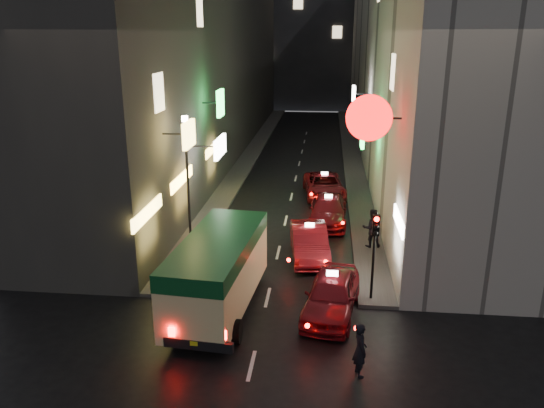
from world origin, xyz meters
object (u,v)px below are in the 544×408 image
(taxi_near, at_px, (332,291))
(minibus, at_px, (218,266))
(pedestrian_crossing, at_px, (360,346))
(traffic_light, at_px, (375,238))
(lamp_post, at_px, (187,174))

(taxi_near, bearing_deg, minibus, -177.36)
(pedestrian_crossing, bearing_deg, traffic_light, -26.82)
(taxi_near, bearing_deg, lamp_post, 140.73)
(pedestrian_crossing, bearing_deg, minibus, 37.16)
(minibus, height_order, traffic_light, traffic_light)
(minibus, xyz_separation_m, lamp_post, (-2.52, 5.64, 1.92))
(traffic_light, bearing_deg, lamp_post, 151.09)
(taxi_near, distance_m, pedestrian_crossing, 3.74)
(taxi_near, height_order, lamp_post, lamp_post)
(pedestrian_crossing, bearing_deg, lamp_post, 21.40)
(taxi_near, xyz_separation_m, pedestrian_crossing, (0.83, -3.65, 0.10))
(minibus, distance_m, taxi_near, 4.25)
(minibus, xyz_separation_m, pedestrian_crossing, (4.98, -3.45, -0.82))
(minibus, xyz_separation_m, traffic_light, (5.68, 1.11, 0.88))
(minibus, relative_size, traffic_light, 1.95)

